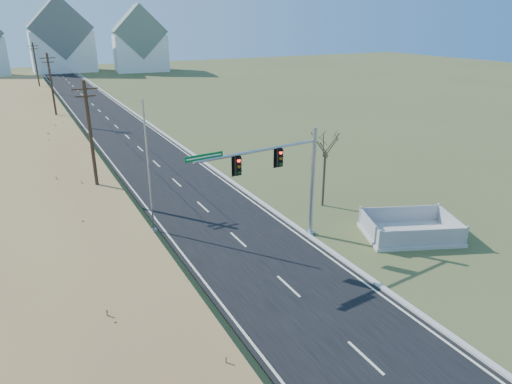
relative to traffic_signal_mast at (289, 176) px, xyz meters
name	(u,v)px	position (x,y,z in m)	size (l,w,h in m)	color
ground	(269,270)	(-2.65, -2.47, -4.31)	(260.00, 260.00, 0.00)	#485228
road	(102,113)	(-2.65, 47.53, -4.28)	(8.00, 180.00, 0.06)	black
curb	(130,110)	(1.50, 47.53, -4.22)	(0.30, 180.00, 0.18)	#B2AFA8
utility_pole_near	(91,141)	(-9.15, 12.53, 0.37)	(1.80, 0.26, 9.00)	#422D1E
utility_pole_mid	(52,88)	(-9.15, 42.53, 0.37)	(1.80, 0.26, 9.00)	#422D1E
utility_pole_far	(36,67)	(-9.15, 72.53, 0.37)	(1.80, 0.26, 9.00)	#422D1E
condo_n	(61,41)	(-0.65, 109.53, 3.30)	(15.27, 10.20, 18.54)	white
condo_ne	(140,44)	(17.35, 101.53, 2.53)	(14.12, 10.51, 16.52)	white
traffic_signal_mast	(289,176)	(0.00, 0.00, 0.00)	(8.74, 1.17, 6.98)	#9EA0A5
fence_enclosure	(410,232)	(7.31, -3.00, -4.04)	(6.73, 5.74, 1.29)	#B7B5AD
open_sign	(385,238)	(5.24, -2.97, -3.97)	(0.51, 0.17, 0.63)	white
flagpole	(150,182)	(-6.95, 5.29, -0.88)	(0.39, 0.39, 8.59)	#B7B5AD
bare_tree	(326,143)	(5.37, 3.78, 0.49)	(2.25, 2.25, 5.95)	#4C3F33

